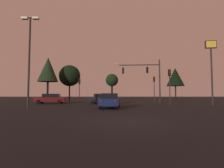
% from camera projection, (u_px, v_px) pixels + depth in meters
% --- Properties ---
extents(ground_plane, '(168.00, 168.00, 0.00)m').
position_uv_depth(ground_plane, '(116.00, 102.00, 33.65)').
color(ground_plane, black).
rests_on(ground_plane, ground).
extents(traffic_signal_mast_arm, '(6.78, 0.73, 6.70)m').
position_uv_depth(traffic_signal_mast_arm, '(147.00, 74.00, 26.56)').
color(traffic_signal_mast_arm, '#232326').
rests_on(traffic_signal_mast_arm, ground).
extents(traffic_light_corner_left, '(0.36, 0.38, 4.03)m').
position_uv_depth(traffic_light_corner_left, '(80.00, 86.00, 29.25)').
color(traffic_light_corner_left, '#232326').
rests_on(traffic_light_corner_left, ground).
extents(traffic_light_corner_right, '(0.31, 0.36, 4.70)m').
position_uv_depth(traffic_light_corner_right, '(170.00, 80.00, 22.81)').
color(traffic_light_corner_right, '#232326').
rests_on(traffic_light_corner_right, ground).
extents(traffic_light_median, '(0.31, 0.36, 4.53)m').
position_uv_depth(traffic_light_median, '(155.00, 84.00, 30.42)').
color(traffic_light_median, '#232326').
rests_on(traffic_light_median, ground).
extents(car_nearside_lane, '(2.17, 4.10, 1.52)m').
position_uv_depth(car_nearside_lane, '(111.00, 100.00, 17.97)').
color(car_nearside_lane, '#0F1947').
rests_on(car_nearside_lane, ground).
extents(car_crossing_left, '(4.68, 2.19, 1.52)m').
position_uv_depth(car_crossing_left, '(51.00, 98.00, 26.70)').
color(car_crossing_left, '#4C0F0F').
rests_on(car_crossing_left, ground).
extents(car_crossing_right, '(4.57, 1.96, 1.52)m').
position_uv_depth(car_crossing_right, '(103.00, 98.00, 26.69)').
color(car_crossing_right, black).
rests_on(car_crossing_right, ground).
extents(parking_lot_lamp_post, '(1.70, 0.36, 9.04)m').
position_uv_depth(parking_lot_lamp_post, '(30.00, 51.00, 17.10)').
color(parking_lot_lamp_post, '#232326').
rests_on(parking_lot_lamp_post, ground).
extents(store_sign_illuminated, '(1.42, 0.43, 8.41)m').
position_uv_depth(store_sign_illuminated, '(212.00, 59.00, 22.60)').
color(store_sign_illuminated, '#232326').
rests_on(store_sign_illuminated, ground).
extents(tree_behind_sign, '(4.51, 4.51, 7.66)m').
position_uv_depth(tree_behind_sign, '(70.00, 76.00, 37.30)').
color(tree_behind_sign, black).
rests_on(tree_behind_sign, ground).
extents(tree_left_far, '(3.21, 3.21, 6.70)m').
position_uv_depth(tree_left_far, '(112.00, 80.00, 44.81)').
color(tree_left_far, black).
rests_on(tree_left_far, ground).
extents(tree_center_horizon, '(4.88, 4.88, 8.93)m').
position_uv_depth(tree_center_horizon, '(176.00, 77.00, 49.41)').
color(tree_center_horizon, black).
rests_on(tree_center_horizon, ground).
extents(tree_right_cluster, '(3.75, 3.75, 8.37)m').
position_uv_depth(tree_right_cluster, '(49.00, 70.00, 32.83)').
color(tree_right_cluster, black).
rests_on(tree_right_cluster, ground).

